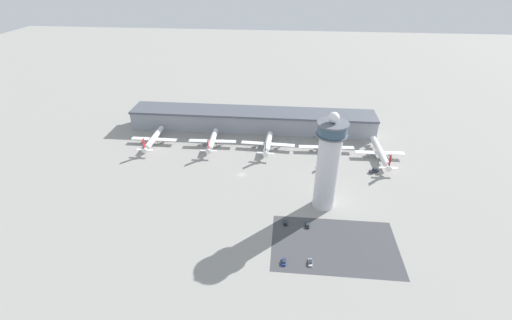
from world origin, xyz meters
TOP-DOWN VIEW (x-y plane):
  - ground_plane at (0.00, 0.00)m, footprint 1000.00×1000.00m
  - terminal_building at (0.00, 70.00)m, footprint 200.48×25.00m
  - control_tower at (52.10, -27.34)m, footprint 16.57×16.57m
  - parking_lot_surface at (55.70, -59.82)m, footprint 64.00×40.00m
  - airplane_gate_alpha at (-73.63, 37.08)m, footprint 35.71×37.71m
  - airplane_gate_bravo at (-27.32, 37.15)m, footprint 36.47×33.97m
  - airplane_gate_charlie at (15.34, 36.99)m, footprint 40.72×32.67m
  - airplane_gate_delta at (59.09, 36.64)m, footprint 41.17×38.47m
  - airplane_gate_echo at (96.95, 31.14)m, footprint 35.22×44.27m
  - service_truck_catering at (59.29, 28.95)m, footprint 4.75×7.25m
  - service_truck_fuel at (89.11, 11.47)m, footprint 6.65×4.77m
  - car_maroon_suv at (30.35, -45.93)m, footprint 1.99×4.22m
  - car_black_suv at (42.47, -46.59)m, footprint 2.02×4.83m
  - car_green_van at (30.30, -73.71)m, footprint 1.84×4.41m
  - car_white_wagon at (42.93, -72.90)m, footprint 1.79×4.56m

SIDE VIEW (x-z plane):
  - ground_plane at x=0.00m, z-range 0.00..0.00m
  - parking_lot_surface at x=55.70m, z-range 0.00..0.01m
  - car_black_suv at x=42.47m, z-range -0.16..1.22m
  - car_white_wagon at x=42.93m, z-range -0.16..1.25m
  - car_maroon_suv at x=30.35m, z-range -0.16..1.27m
  - car_green_van at x=30.30m, z-range -0.17..1.35m
  - service_truck_catering at x=59.29m, z-range -0.38..2.05m
  - service_truck_fuel at x=89.11m, z-range -0.47..2.62m
  - airplane_gate_delta at x=59.09m, z-range -1.97..9.89m
  - airplane_gate_alpha at x=-73.63m, z-range -2.60..10.64m
  - airplane_gate_echo at x=96.95m, z-range -2.52..11.46m
  - airplane_gate_charlie at x=15.34m, z-range -2.56..11.54m
  - airplane_gate_bravo at x=-27.32m, z-range -2.26..11.57m
  - terminal_building at x=0.00m, z-range 0.10..16.48m
  - control_tower at x=52.10m, z-range -0.63..58.51m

